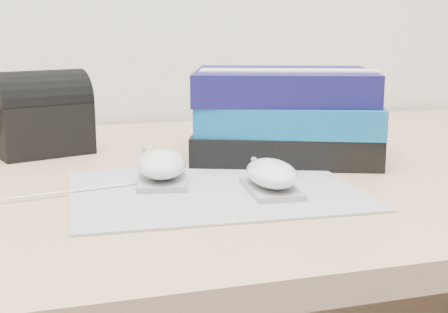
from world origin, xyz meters
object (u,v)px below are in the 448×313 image
object	(u,v)px
mouse_rear	(162,166)
pouch	(41,114)
desk	(249,295)
book_stack	(285,114)
mouse_front	(271,176)

from	to	relation	value
mouse_rear	pouch	distance (m)	0.27
desk	book_stack	world-z (taller)	book_stack
pouch	desk	bearing A→B (deg)	-16.11
mouse_rear	mouse_front	distance (m)	0.14
desk	mouse_rear	xyz separation A→B (m)	(-0.17, -0.15, 0.26)
book_stack	mouse_rear	bearing A→B (deg)	-151.99
mouse_rear	pouch	world-z (taller)	pouch
desk	book_stack	bearing A→B (deg)	-39.75
mouse_front	pouch	size ratio (longest dim) A/B	0.68
desk	pouch	world-z (taller)	pouch
mouse_front	desk	bearing A→B (deg)	77.04
desk	mouse_front	bearing A→B (deg)	-102.96
desk	mouse_front	distance (m)	0.34
mouse_front	pouch	world-z (taller)	pouch
book_stack	mouse_front	bearing A→B (deg)	-116.37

